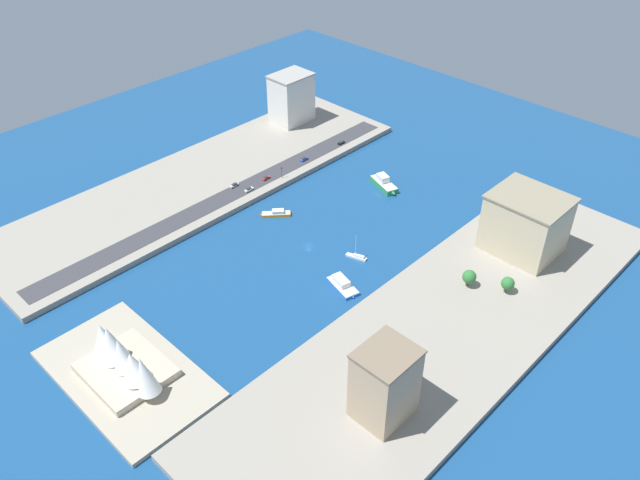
{
  "coord_description": "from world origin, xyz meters",
  "views": [
    {
      "loc": [
        -175.42,
        172.88,
        186.76
      ],
      "look_at": [
        -3.08,
        -4.85,
        2.36
      ],
      "focal_mm": 36.19,
      "sensor_mm": 36.0,
      "label": 1
    }
  ],
  "objects_px": {
    "apartment_midrise_tan": "(385,384)",
    "van_white": "(249,189)",
    "water_taxi_orange": "(276,213)",
    "hatchback_blue": "(304,159)",
    "sailboat_small_white": "(357,257)",
    "suv_black": "(341,143)",
    "catamaran_blue": "(342,284)",
    "sedan_silver": "(234,185)",
    "hotel_broad_white": "(291,98)",
    "office_block_beige": "(526,223)",
    "ferry_green_doubledeck": "(384,183)",
    "pickup_red": "(266,178)",
    "opera_landmark": "(123,359)",
    "traffic_light_waterfront": "(282,171)"
  },
  "relations": [
    {
      "from": "catamaran_blue",
      "to": "office_block_beige",
      "type": "relative_size",
      "value": 0.55
    },
    {
      "from": "sailboat_small_white",
      "to": "sedan_silver",
      "type": "bearing_deg",
      "value": 1.55
    },
    {
      "from": "ferry_green_doubledeck",
      "to": "hotel_broad_white",
      "type": "height_order",
      "value": "hotel_broad_white"
    },
    {
      "from": "sailboat_small_white",
      "to": "opera_landmark",
      "type": "height_order",
      "value": "opera_landmark"
    },
    {
      "from": "traffic_light_waterfront",
      "to": "hotel_broad_white",
      "type": "bearing_deg",
      "value": -48.41
    },
    {
      "from": "apartment_midrise_tan",
      "to": "suv_black",
      "type": "xyz_separation_m",
      "value": [
        144.13,
        -135.41,
        -14.05
      ]
    },
    {
      "from": "catamaran_blue",
      "to": "van_white",
      "type": "bearing_deg",
      "value": -13.31
    },
    {
      "from": "van_white",
      "to": "sedan_silver",
      "type": "bearing_deg",
      "value": 17.79
    },
    {
      "from": "office_block_beige",
      "to": "hatchback_blue",
      "type": "distance_m",
      "value": 132.83
    },
    {
      "from": "hatchback_blue",
      "to": "traffic_light_waterfront",
      "type": "distance_m",
      "value": 22.63
    },
    {
      "from": "catamaran_blue",
      "to": "sedan_silver",
      "type": "distance_m",
      "value": 96.5
    },
    {
      "from": "apartment_midrise_tan",
      "to": "van_white",
      "type": "xyz_separation_m",
      "value": [
        143.89,
        -62.65,
        -13.94
      ]
    },
    {
      "from": "hotel_broad_white",
      "to": "sedan_silver",
      "type": "relative_size",
      "value": 5.89
    },
    {
      "from": "sailboat_small_white",
      "to": "apartment_midrise_tan",
      "type": "distance_m",
      "value": 92.82
    },
    {
      "from": "sailboat_small_white",
      "to": "water_taxi_orange",
      "type": "bearing_deg",
      "value": 2.29
    },
    {
      "from": "apartment_midrise_tan",
      "to": "suv_black",
      "type": "relative_size",
      "value": 6.25
    },
    {
      "from": "apartment_midrise_tan",
      "to": "hatchback_blue",
      "type": "xyz_separation_m",
      "value": [
        145.9,
        -106.02,
        -13.92
      ]
    },
    {
      "from": "ferry_green_doubledeck",
      "to": "opera_landmark",
      "type": "xyz_separation_m",
      "value": [
        -16.34,
        171.78,
        7.21
      ]
    },
    {
      "from": "sedan_silver",
      "to": "water_taxi_orange",
      "type": "bearing_deg",
      "value": -179.64
    },
    {
      "from": "sedan_silver",
      "to": "hatchback_blue",
      "type": "height_order",
      "value": "sedan_silver"
    },
    {
      "from": "water_taxi_orange",
      "to": "office_block_beige",
      "type": "distance_m",
      "value": 121.46
    },
    {
      "from": "apartment_midrise_tan",
      "to": "office_block_beige",
      "type": "distance_m",
      "value": 119.06
    },
    {
      "from": "office_block_beige",
      "to": "van_white",
      "type": "bearing_deg",
      "value": 23.2
    },
    {
      "from": "catamaran_blue",
      "to": "hotel_broad_white",
      "type": "bearing_deg",
      "value": -35.97
    },
    {
      "from": "catamaran_blue",
      "to": "office_block_beige",
      "type": "distance_m",
      "value": 88.91
    },
    {
      "from": "hatchback_blue",
      "to": "apartment_midrise_tan",
      "type": "bearing_deg",
      "value": 144.0
    },
    {
      "from": "sailboat_small_white",
      "to": "hotel_broad_white",
      "type": "relative_size",
      "value": 0.42
    },
    {
      "from": "catamaran_blue",
      "to": "hatchback_blue",
      "type": "height_order",
      "value": "hatchback_blue"
    },
    {
      "from": "ferry_green_doubledeck",
      "to": "catamaran_blue",
      "type": "distance_m",
      "value": 86.97
    },
    {
      "from": "suv_black",
      "to": "ferry_green_doubledeck",
      "type": "bearing_deg",
      "value": 161.05
    },
    {
      "from": "office_block_beige",
      "to": "suv_black",
      "type": "distance_m",
      "value": 131.65
    },
    {
      "from": "pickup_red",
      "to": "water_taxi_orange",
      "type": "bearing_deg",
      "value": 147.39
    },
    {
      "from": "ferry_green_doubledeck",
      "to": "catamaran_blue",
      "type": "height_order",
      "value": "ferry_green_doubledeck"
    },
    {
      "from": "hotel_broad_white",
      "to": "pickup_red",
      "type": "xyz_separation_m",
      "value": [
        -41.83,
        59.82,
        -14.41
      ]
    },
    {
      "from": "hotel_broad_white",
      "to": "pickup_red",
      "type": "distance_m",
      "value": 74.4
    },
    {
      "from": "office_block_beige",
      "to": "pickup_red",
      "type": "bearing_deg",
      "value": 17.4
    },
    {
      "from": "catamaran_blue",
      "to": "traffic_light_waterfront",
      "type": "distance_m",
      "value": 93.49
    },
    {
      "from": "van_white",
      "to": "office_block_beige",
      "type": "bearing_deg",
      "value": -156.8
    },
    {
      "from": "apartment_midrise_tan",
      "to": "van_white",
      "type": "distance_m",
      "value": 157.55
    },
    {
      "from": "pickup_red",
      "to": "van_white",
      "type": "height_order",
      "value": "van_white"
    },
    {
      "from": "water_taxi_orange",
      "to": "opera_landmark",
      "type": "distance_m",
      "value": 118.9
    },
    {
      "from": "water_taxi_orange",
      "to": "hatchback_blue",
      "type": "bearing_deg",
      "value": -60.34
    },
    {
      "from": "ferry_green_doubledeck",
      "to": "apartment_midrise_tan",
      "type": "xyz_separation_m",
      "value": [
        -97.85,
        119.52,
        15.64
      ]
    },
    {
      "from": "hotel_broad_white",
      "to": "sedan_silver",
      "type": "bearing_deg",
      "value": 114.6
    },
    {
      "from": "water_taxi_orange",
      "to": "pickup_red",
      "type": "height_order",
      "value": "pickup_red"
    },
    {
      "from": "ferry_green_doubledeck",
      "to": "water_taxi_orange",
      "type": "height_order",
      "value": "ferry_green_doubledeck"
    },
    {
      "from": "sedan_silver",
      "to": "opera_landmark",
      "type": "relative_size",
      "value": 0.13
    },
    {
      "from": "office_block_beige",
      "to": "pickup_red",
      "type": "relative_size",
      "value": 6.8
    },
    {
      "from": "pickup_red",
      "to": "opera_landmark",
      "type": "xyz_separation_m",
      "value": [
        -64.57,
        129.16,
        5.56
      ]
    },
    {
      "from": "apartment_midrise_tan",
      "to": "traffic_light_waterfront",
      "type": "xyz_separation_m",
      "value": [
        141.25,
        -84.13,
        -10.56
      ]
    }
  ]
}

